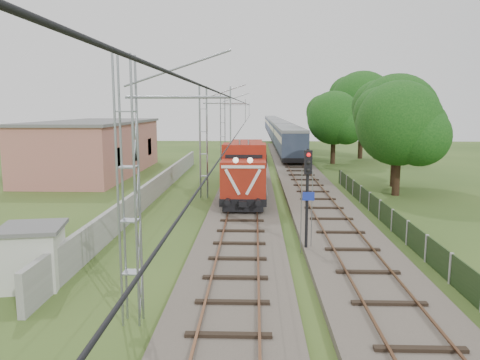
{
  "coord_description": "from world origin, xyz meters",
  "views": [
    {
      "loc": [
        0.71,
        -21.38,
        6.52
      ],
      "look_at": [
        -0.2,
        6.32,
        2.2
      ],
      "focal_mm": 35.0,
      "sensor_mm": 36.0,
      "label": 1
    }
  ],
  "objects_px": {
    "locomotive": "(246,167)",
    "relay_hut": "(33,256)",
    "coach_rake": "(277,128)",
    "signal_post": "(308,183)"
  },
  "relations": [
    {
      "from": "signal_post",
      "to": "relay_hut",
      "type": "distance_m",
      "value": 11.38
    },
    {
      "from": "coach_rake",
      "to": "signal_post",
      "type": "bearing_deg",
      "value": -91.54
    },
    {
      "from": "locomotive",
      "to": "relay_hut",
      "type": "height_order",
      "value": "locomotive"
    },
    {
      "from": "coach_rake",
      "to": "relay_hut",
      "type": "xyz_separation_m",
      "value": [
        -12.4,
        -78.0,
        -1.33
      ]
    },
    {
      "from": "locomotive",
      "to": "signal_post",
      "type": "relative_size",
      "value": 3.38
    },
    {
      "from": "signal_post",
      "to": "relay_hut",
      "type": "relative_size",
      "value": 1.83
    },
    {
      "from": "signal_post",
      "to": "coach_rake",
      "type": "bearing_deg",
      "value": 88.46
    },
    {
      "from": "coach_rake",
      "to": "relay_hut",
      "type": "distance_m",
      "value": 78.99
    },
    {
      "from": "coach_rake",
      "to": "locomotive",
      "type": "bearing_deg",
      "value": -94.8
    },
    {
      "from": "locomotive",
      "to": "relay_hut",
      "type": "bearing_deg",
      "value": -111.87
    }
  ]
}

